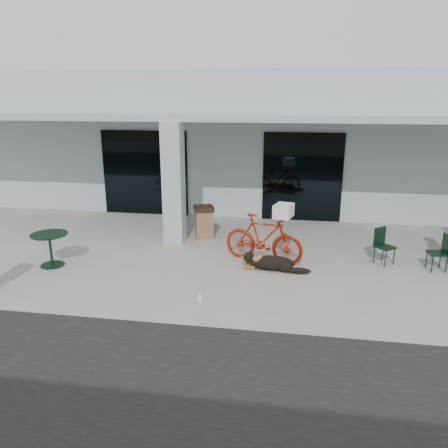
% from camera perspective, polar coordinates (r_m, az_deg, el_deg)
% --- Properties ---
extents(ground, '(80.00, 80.00, 0.00)m').
position_cam_1_polar(ground, '(9.31, -1.12, -7.22)').
color(ground, '#A8A59E').
rests_on(ground, ground).
extents(building, '(22.00, 7.00, 4.50)m').
position_cam_1_polar(building, '(17.03, 4.02, 11.31)').
color(building, '#A2AFB7').
rests_on(building, ground).
extents(storefront_glass_left, '(2.80, 0.06, 2.70)m').
position_cam_1_polar(storefront_glass_left, '(14.39, -10.27, 6.57)').
color(storefront_glass_left, black).
rests_on(storefront_glass_left, ground).
extents(storefront_glass_right, '(2.40, 0.06, 2.70)m').
position_cam_1_polar(storefront_glass_right, '(13.59, 10.18, 6.01)').
color(storefront_glass_right, black).
rests_on(storefront_glass_right, ground).
extents(column, '(0.50, 0.50, 3.12)m').
position_cam_1_polar(column, '(11.33, -6.60, 5.22)').
color(column, '#A2AFB7').
rests_on(column, ground).
extents(overhang, '(22.00, 2.80, 0.18)m').
position_cam_1_polar(overhang, '(12.11, 1.91, 13.89)').
color(overhang, '#A2AFB7').
rests_on(overhang, column).
extents(bicycle, '(1.95, 1.01, 1.13)m').
position_cam_1_polar(bicycle, '(10.12, 5.19, -1.90)').
color(bicycle, '#AC250D').
rests_on(bicycle, ground).
extents(laundry_basket, '(0.48, 0.57, 0.29)m').
position_cam_1_polar(laundry_basket, '(9.79, 7.78, 1.72)').
color(laundry_basket, white).
rests_on(laundry_basket, bicycle).
extents(dog, '(1.18, 0.48, 0.38)m').
position_cam_1_polar(dog, '(9.76, 6.29, -4.96)').
color(dog, black).
rests_on(dog, ground).
extents(cup_near_dog, '(0.11, 0.11, 0.11)m').
position_cam_1_polar(cup_near_dog, '(8.37, -3.15, -9.63)').
color(cup_near_dog, white).
rests_on(cup_near_dog, ground).
extents(cafe_table_near, '(0.94, 0.94, 0.76)m').
position_cam_1_polar(cafe_table_near, '(10.64, -21.69, -3.16)').
color(cafe_table_near, '#12331C').
rests_on(cafe_table_near, ground).
extents(cafe_chair_far_a, '(0.56, 0.56, 0.84)m').
position_cam_1_polar(cafe_chair_far_a, '(10.65, 20.29, -2.78)').
color(cafe_chair_far_a, '#12331C').
rests_on(cafe_chair_far_a, ground).
extents(cafe_chair_far_b, '(0.46, 0.43, 0.84)m').
position_cam_1_polar(cafe_chair_far_b, '(10.70, 26.12, -3.38)').
color(cafe_chair_far_b, '#12331C').
rests_on(cafe_chair_far_b, ground).
extents(trash_receptacle, '(0.66, 0.66, 0.87)m').
position_cam_1_polar(trash_receptacle, '(11.90, -2.63, 0.29)').
color(trash_receptacle, '#866245').
rests_on(trash_receptacle, ground).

